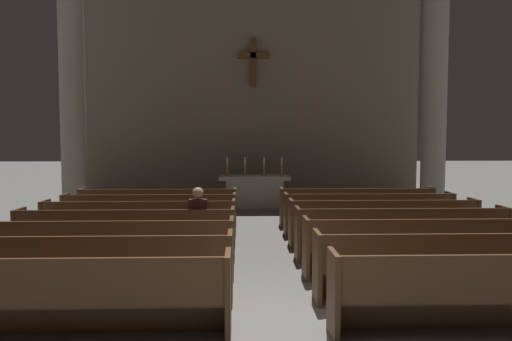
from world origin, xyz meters
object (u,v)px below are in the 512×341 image
Objects in this scene: candlestick_inner_right at (264,170)px; pew_right_row_7 at (357,207)px; lone_worshipper at (199,222)px; pew_right_row_4 at (401,233)px; column_left_second at (72,83)px; column_right_second at (435,84)px; pew_left_row_4 at (127,235)px; pew_left_row_6 at (150,215)px; pew_right_row_2 at (457,266)px; pew_right_row_5 at (383,222)px; pew_left_row_7 at (159,208)px; pew_right_row_1 at (502,293)px; pew_right_row_3 at (425,247)px; altar at (255,191)px; candlestick_outer_left at (227,170)px; candlestick_outer_right at (282,170)px; pew_left_row_3 at (110,249)px; pew_left_row_1 at (53,297)px; candlestick_inner_left at (245,170)px; pew_left_row_2 at (86,269)px; pew_left_row_5 at (140,224)px; pew_right_row_6 at (369,214)px.

pew_right_row_7 is at bearing -56.24° from candlestick_inner_right.
pew_right_row_4 is at bearing -0.61° from lone_worshipper.
pew_right_row_7 is 8.56m from column_left_second.
column_right_second reaches higher than candlestick_inner_right.
pew_left_row_4 is 1.00× the size of pew_left_row_6.
pew_left_row_4 is at bearing 155.53° from pew_right_row_2.
pew_right_row_5 is (4.88, 1.11, 0.00)m from pew_left_row_4.
candlestick_inner_right is at bearing 49.44° from pew_left_row_7.
pew_right_row_3 is (0.00, 2.22, 0.00)m from pew_right_row_1.
pew_left_row_6 is 1.73× the size of altar.
column_right_second is 13.33× the size of candlestick_outer_left.
candlestick_outer_right reaches higher than pew_right_row_2.
pew_right_row_5 is at bearing -29.63° from column_left_second.
pew_left_row_7 is 4.28m from candlestick_inner_right.
pew_right_row_4 is 6.62× the size of candlestick_outer_right.
pew_right_row_3 is (4.88, 0.00, 0.00)m from pew_left_row_3.
altar is at bearing 76.10° from pew_left_row_1.
altar is at bearing 0.00° from candlestick_inner_left.
pew_left_row_3 is at bearing -90.00° from pew_left_row_6.
pew_left_row_2 is at bearing -103.74° from candlestick_inner_left.
pew_right_row_5 is 5.70m from candlestick_outer_right.
candlestick_outer_right is (-1.59, 8.76, 0.71)m from pew_right_row_2.
pew_right_row_4 is 0.50× the size of column_right_second.
lone_worshipper is (-1.48, -6.50, -0.49)m from candlestick_inner_right.
lone_worshipper reaches higher than pew_right_row_1.
pew_left_row_2 is at bearing -105.58° from altar.
pew_left_row_6 and pew_right_row_1 have the same top height.
pew_left_row_5 is 6.08m from column_left_second.
column_left_second is (-7.63, 7.67, 3.26)m from pew_right_row_2.
pew_right_row_6 is 5.34m from column_right_second.
pew_left_row_4 is 1.00× the size of pew_right_row_5.
pew_left_row_4 is at bearing -90.00° from pew_left_row_7.
pew_left_row_7 is 0.50× the size of column_left_second.
pew_right_row_4 is at bearing -12.82° from pew_left_row_5.
pew_right_row_6 is (4.88, 3.33, 0.00)m from pew_left_row_3.
pew_left_row_2 is at bearing -145.68° from pew_right_row_5.
pew_left_row_6 is (0.00, 5.56, 0.00)m from pew_left_row_1.
pew_right_row_4 is (4.88, 0.00, 0.00)m from pew_left_row_4.
pew_right_row_5 is (4.88, 3.33, 0.00)m from pew_left_row_2.
column_right_second reaches higher than pew_left_row_7.
pew_right_row_1 is 6.62× the size of candlestick_inner_left.
column_right_second reaches higher than altar.
column_left_second reaches higher than pew_right_row_2.
column_left_second is 3.47× the size of altar.
candlestick_outer_left reaches higher than pew_left_row_3.
candlestick_outer_left is at bearing 79.70° from pew_left_row_2.
pew_right_row_4 is at bearing -67.25° from candlestick_inner_left.
pew_right_row_5 is 5.88m from candlestick_inner_right.
column_left_second is (-2.74, 2.12, 3.26)m from pew_left_row_7.
candlestick_inner_right reaches higher than lone_worshipper.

